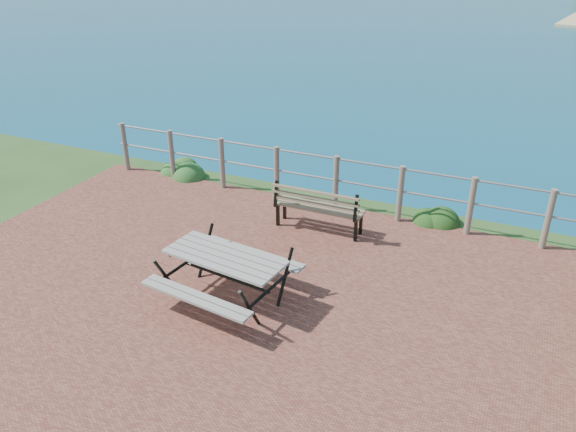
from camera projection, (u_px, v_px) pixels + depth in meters
name	position (u px, v px, depth m)	size (l,w,h in m)	color
ground	(247.00, 311.00, 7.35)	(10.00, 7.00, 0.12)	brown
safety_railing	(336.00, 180.00, 9.83)	(9.40, 0.10, 1.00)	#6B5B4C
picnic_table	(226.00, 273.00, 7.39)	(1.67, 1.38, 0.68)	gray
park_bench	(319.00, 200.00, 9.13)	(1.48, 0.37, 0.83)	brown
shrub_lip_west	(188.00, 173.00, 11.65)	(0.81, 0.81, 0.57)	#265720
shrub_lip_east	(438.00, 219.00, 9.75)	(0.71, 0.71, 0.42)	#1B3C12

